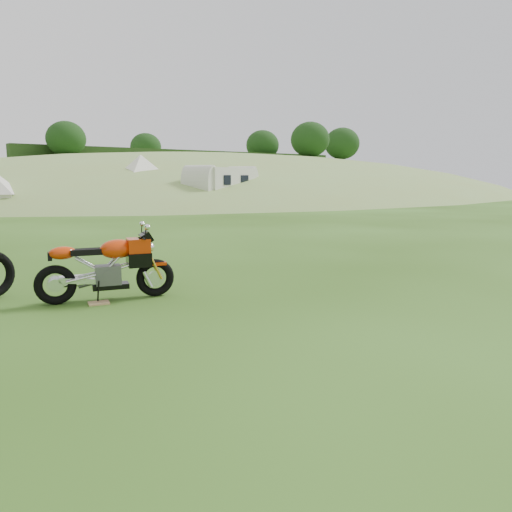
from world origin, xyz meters
TOP-DOWN VIEW (x-y plane):
  - ground at (0.00, 0.00)m, footprint 120.00×120.00m
  - hillside at (24.00, 40.00)m, footprint 80.00×64.00m
  - hedgerow at (24.00, 40.00)m, footprint 36.00×1.20m
  - sport_motorcycle at (-1.24, 1.99)m, footprint 1.78×0.92m
  - plywood_board at (-1.42, 1.86)m, footprint 0.31×0.27m
  - tent_right at (8.94, 22.09)m, footprint 3.27×3.27m
  - caravan at (11.64, 17.97)m, footprint 5.09×3.48m

SIDE VIEW (x-z plane):
  - ground at x=0.00m, z-range 0.00..0.00m
  - hillside at x=24.00m, z-range -4.00..4.00m
  - hedgerow at x=24.00m, z-range -4.30..4.30m
  - plywood_board at x=-1.42m, z-range 0.00..0.02m
  - sport_motorcycle at x=-1.24m, z-range 0.00..1.04m
  - caravan at x=11.64m, z-range 0.00..2.18m
  - tent_right at x=8.94m, z-range 0.00..2.78m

